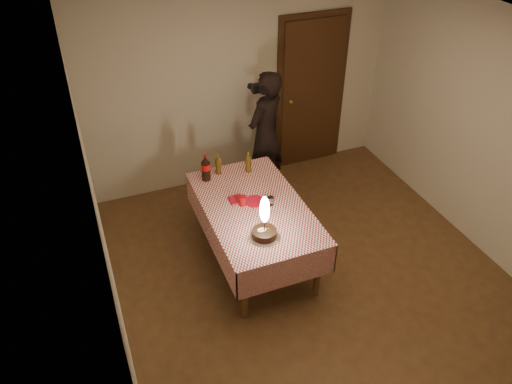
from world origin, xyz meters
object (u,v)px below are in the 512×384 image
(birthday_cake, at_px, (264,226))
(red_plate, at_px, (255,201))
(amber_bottle_right, at_px, (248,163))
(photographer, at_px, (265,134))
(dining_table, at_px, (254,213))
(clear_cup, at_px, (270,201))
(amber_bottle_left, at_px, (218,164))
(red_cup, at_px, (243,201))
(cola_bottle, at_px, (206,168))

(birthday_cake, relative_size, red_plate, 2.15)
(amber_bottle_right, height_order, photographer, photographer)
(dining_table, distance_m, amber_bottle_right, 0.70)
(clear_cup, distance_m, amber_bottle_right, 0.68)
(clear_cup, bearing_deg, red_plate, 142.07)
(red_plate, relative_size, amber_bottle_right, 0.86)
(dining_table, distance_m, red_plate, 0.13)
(red_plate, xyz_separation_m, amber_bottle_left, (-0.18, 0.66, 0.11))
(dining_table, bearing_deg, clear_cup, -12.36)
(amber_bottle_right, relative_size, photographer, 0.15)
(amber_bottle_left, relative_size, amber_bottle_right, 1.00)
(red_cup, height_order, clear_cup, red_cup)
(birthday_cake, xyz_separation_m, photographer, (0.71, 1.70, -0.04))
(dining_table, bearing_deg, red_cup, 145.70)
(dining_table, height_order, cola_bottle, cola_bottle)
(red_cup, relative_size, amber_bottle_right, 0.39)
(red_cup, bearing_deg, red_plate, 0.07)
(amber_bottle_left, bearing_deg, clear_cup, -67.20)
(amber_bottle_right, bearing_deg, cola_bottle, 178.09)
(red_plate, height_order, cola_bottle, cola_bottle)
(red_cup, bearing_deg, photographer, 57.59)
(cola_bottle, xyz_separation_m, amber_bottle_left, (0.17, 0.07, -0.03))
(red_cup, bearing_deg, amber_bottle_left, 94.52)
(cola_bottle, bearing_deg, dining_table, -64.06)
(amber_bottle_left, bearing_deg, cola_bottle, -156.59)
(dining_table, bearing_deg, amber_bottle_right, 74.47)
(amber_bottle_right, bearing_deg, clear_cup, -90.84)
(red_plate, relative_size, photographer, 0.13)
(birthday_cake, distance_m, cola_bottle, 1.17)
(dining_table, distance_m, clear_cup, 0.22)
(red_plate, distance_m, amber_bottle_right, 0.60)
(red_plate, relative_size, clear_cup, 2.44)
(dining_table, xyz_separation_m, red_cup, (-0.10, 0.07, 0.15))
(red_plate, xyz_separation_m, amber_bottle_right, (0.15, 0.57, 0.11))
(birthday_cake, xyz_separation_m, red_plate, (0.12, 0.56, -0.13))
(clear_cup, height_order, photographer, photographer)
(dining_table, xyz_separation_m, birthday_cake, (-0.09, -0.49, 0.24))
(clear_cup, xyz_separation_m, photographer, (0.46, 1.25, 0.05))
(cola_bottle, relative_size, amber_bottle_left, 1.25)
(red_plate, xyz_separation_m, clear_cup, (0.14, -0.11, 0.04))
(dining_table, distance_m, birthday_cake, 0.55)
(red_plate, height_order, red_cup, red_cup)
(clear_cup, relative_size, amber_bottle_right, 0.35)
(amber_bottle_right, distance_m, photographer, 0.73)
(birthday_cake, relative_size, clear_cup, 5.25)
(dining_table, relative_size, photographer, 1.04)
(birthday_cake, xyz_separation_m, red_cup, (-0.01, 0.56, -0.09))
(birthday_cake, bearing_deg, amber_bottle_left, 93.13)
(red_cup, bearing_deg, clear_cup, -21.49)
(clear_cup, relative_size, photographer, 0.05)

